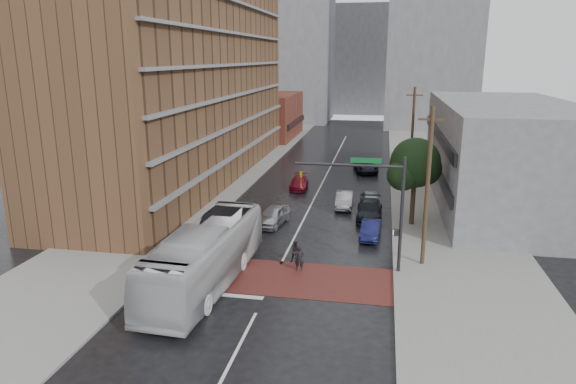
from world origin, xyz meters
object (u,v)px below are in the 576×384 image
at_px(car_travel_c, 299,183).
at_px(car_travel_a, 273,216).
at_px(transit_bus, 206,256).
at_px(car_parked_near, 370,230).
at_px(car_parked_mid, 369,210).
at_px(pedestrian_b, 296,252).
at_px(car_travel_b, 344,200).
at_px(pedestrian_a, 300,259).
at_px(car_parked_far, 371,200).
at_px(suv_travel, 366,166).

bearing_deg(car_travel_c, car_travel_a, -94.63).
bearing_deg(transit_bus, car_parked_near, 49.94).
bearing_deg(car_parked_mid, car_travel_c, 129.78).
bearing_deg(car_travel_c, pedestrian_b, -85.10).
height_order(car_travel_a, car_travel_b, car_travel_a).
height_order(pedestrian_a, pedestrian_b, pedestrian_a).
bearing_deg(car_parked_far, pedestrian_b, -114.30).
height_order(car_travel_c, car_parked_near, car_parked_near).
distance_m(car_travel_a, car_parked_near, 7.77).
distance_m(pedestrian_b, car_parked_far, 14.04).
xyz_separation_m(pedestrian_a, car_parked_mid, (3.87, 11.47, -0.08)).
bearing_deg(pedestrian_b, car_parked_far, 58.31).
distance_m(car_travel_a, suv_travel, 21.59).
xyz_separation_m(car_parked_mid, car_parked_far, (0.00, 3.15, -0.02)).
distance_m(car_travel_c, suv_travel, 10.92).
bearing_deg(pedestrian_a, suv_travel, 74.60).
xyz_separation_m(car_travel_a, car_travel_b, (5.11, 5.90, -0.07)).
bearing_deg(car_travel_a, transit_bus, -87.92).
bearing_deg(car_travel_b, pedestrian_b, -100.45).
bearing_deg(transit_bus, pedestrian_a, 33.40).
distance_m(car_travel_a, car_parked_mid, 7.97).
bearing_deg(suv_travel, pedestrian_b, -105.87).
height_order(car_travel_b, car_parked_near, car_travel_b).
bearing_deg(car_travel_a, car_travel_c, 98.44).
distance_m(transit_bus, car_travel_a, 11.51).
bearing_deg(car_parked_far, suv_travel, 87.45).
bearing_deg(suv_travel, car_travel_b, -104.01).
xyz_separation_m(transit_bus, car_travel_c, (1.59, 23.02, -1.18)).
relative_size(car_travel_b, suv_travel, 0.78).
distance_m(car_parked_mid, car_parked_far, 3.15).
bearing_deg(car_parked_near, suv_travel, 96.46).
distance_m(pedestrian_a, car_parked_mid, 12.10).
height_order(pedestrian_a, suv_travel, pedestrian_a).
bearing_deg(car_parked_mid, car_parked_near, -87.40).
height_order(suv_travel, car_parked_near, suv_travel).
bearing_deg(car_travel_c, car_parked_mid, -53.92).
xyz_separation_m(car_travel_a, car_parked_near, (7.60, -1.62, -0.12)).
relative_size(transit_bus, pedestrian_b, 8.67).
relative_size(pedestrian_b, car_parked_far, 0.36).
bearing_deg(pedestrian_a, car_parked_near, 49.37).
distance_m(pedestrian_a, car_travel_c, 20.37).
distance_m(pedestrian_a, car_travel_b, 14.44).
distance_m(pedestrian_a, suv_travel, 29.20).
distance_m(pedestrian_b, car_parked_mid, 11.09).
relative_size(pedestrian_a, car_parked_near, 0.43).
relative_size(car_parked_near, car_parked_mid, 0.75).
relative_size(car_travel_a, car_travel_c, 1.05).
xyz_separation_m(car_travel_a, car_parked_far, (7.37, 6.17, -0.04)).
xyz_separation_m(pedestrian_a, car_parked_far, (3.87, 14.61, -0.10)).
relative_size(pedestrian_b, car_travel_b, 0.36).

